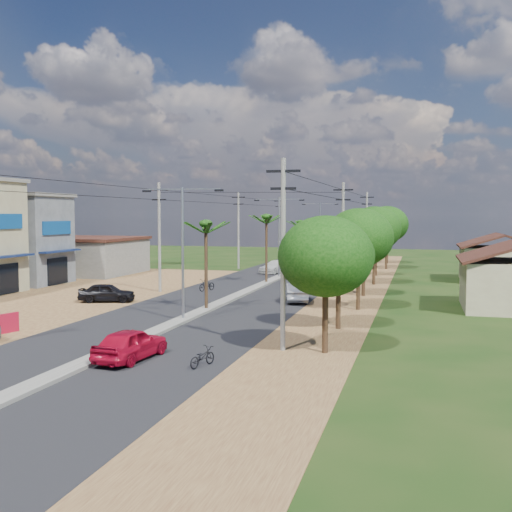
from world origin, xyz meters
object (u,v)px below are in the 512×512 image
Objects in this scene: car_red_near at (131,345)px; moto_rider_east at (202,358)px; roadside_sign at (8,323)px; car_silver_mid at (297,292)px; car_parked_dark at (107,293)px; car_white_far at (276,267)px.

car_red_near is 2.66× the size of moto_rider_east.
roadside_sign is at bearing 1.00° from moto_rider_east.
car_red_near is 19.49m from car_silver_mid.
car_red_near is at bearing 13.73° from moto_rider_east.
car_silver_mid is 13.85m from car_parked_dark.
car_red_near is at bearing 65.70° from car_silver_mid.
car_parked_dark is at bearing 110.26° from roadside_sign.
car_silver_mid is at bearing 67.91° from roadside_sign.
car_white_far is at bearing 97.35° from roadside_sign.
car_parked_dark is at bearing -84.93° from car_white_far.
car_silver_mid reaches higher than car_parked_dark.
car_silver_mid is at bearing -90.45° from car_parked_dark.
car_red_near is at bearing -163.96° from car_parked_dark.
car_parked_dark is (-6.81, -24.16, 0.01)m from car_white_far.
car_red_near is 9.86m from roadside_sign.
moto_rider_east is at bearing -178.77° from car_red_near.
moto_rider_east is (13.24, -15.60, -0.28)m from car_parked_dark.
car_white_far is at bearing -62.50° from moto_rider_east.
car_red_near is 18.20m from car_parked_dark.
moto_rider_east is at bearing 75.87° from car_silver_mid.
car_red_near is 0.97× the size of car_silver_mid.
car_silver_mid is at bearing -51.45° from car_white_far.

